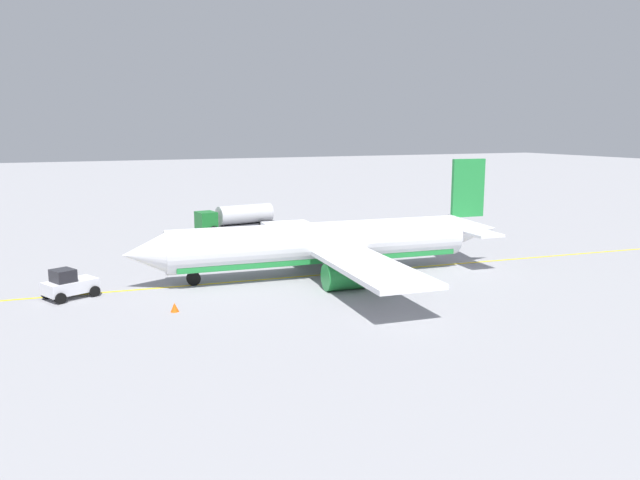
% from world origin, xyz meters
% --- Properties ---
extents(ground_plane, '(400.00, 400.00, 0.00)m').
position_xyz_m(ground_plane, '(0.00, 0.00, 0.00)').
color(ground_plane, '#939399').
extents(airplane, '(33.24, 30.29, 9.51)m').
position_xyz_m(airplane, '(-0.52, 0.04, 2.58)').
color(airplane, white).
rests_on(airplane, ground).
extents(fuel_tanker, '(10.37, 4.11, 3.15)m').
position_xyz_m(fuel_tanker, '(0.07, -24.61, 1.72)').
color(fuel_tanker, '#2D2D33').
rests_on(fuel_tanker, ground).
extents(pushback_tug, '(4.11, 3.53, 2.20)m').
position_xyz_m(pushback_tug, '(19.64, -0.70, 1.01)').
color(pushback_tug, silver).
rests_on(pushback_tug, ground).
extents(refueling_worker, '(0.59, 0.48, 1.71)m').
position_xyz_m(refueling_worker, '(-2.75, -14.83, 0.82)').
color(refueling_worker, navy).
rests_on(refueling_worker, ground).
extents(safety_cone_nose, '(0.57, 0.57, 0.63)m').
position_xyz_m(safety_cone_nose, '(13.27, 5.87, 0.32)').
color(safety_cone_nose, '#F2590F').
rests_on(safety_cone_nose, ground).
extents(taxi_line_marking, '(85.29, 6.79, 0.01)m').
position_xyz_m(taxi_line_marking, '(0.00, 0.00, 0.01)').
color(taxi_line_marking, yellow).
rests_on(taxi_line_marking, ground).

